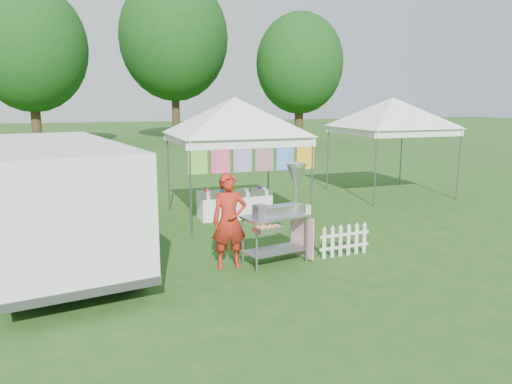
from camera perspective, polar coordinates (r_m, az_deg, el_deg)
name	(u,v)px	position (r m, az deg, el deg)	size (l,w,h in m)	color
ground	(290,260)	(9.42, 3.89, -7.72)	(120.00, 120.00, 0.00)	#214C15
canopy_main	(234,98)	(12.23, -2.48, 10.73)	(4.24, 4.24, 3.45)	#59595E
canopy_right	(393,98)	(16.01, 15.37, 10.35)	(4.24, 4.24, 3.45)	#59595E
tree_left	(30,48)	(32.43, -24.39, 14.77)	(6.40, 6.40, 9.53)	#332512
tree_mid	(174,38)	(37.03, -9.38, 16.94)	(7.60, 7.60, 11.52)	#332512
tree_right	(300,64)	(33.18, 5.02, 14.40)	(5.60, 5.60, 8.42)	#332512
donut_cart	(284,205)	(9.03, 3.25, -1.53)	(1.32, 1.12, 1.80)	gray
vendor	(229,221)	(8.77, -3.08, -3.34)	(0.62, 0.40, 1.69)	#A22113
cargo_van	(52,199)	(9.67, -22.26, -0.70)	(3.03, 5.62, 2.22)	silver
picket_fence	(345,241)	(9.69, 10.09, -5.55)	(1.08, 0.10, 0.56)	silver
display_table	(235,204)	(12.61, -2.47, -1.39)	(1.80, 0.70, 0.68)	white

